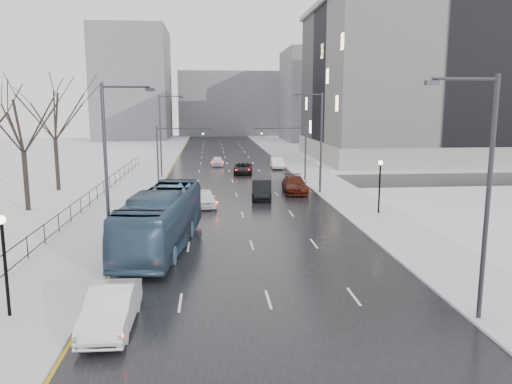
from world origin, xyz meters
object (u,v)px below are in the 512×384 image
object	(u,v)px
streetlight_r_near	(483,187)
no_uturn_sign	(320,166)
lamppost_r_mid	(380,179)
sedan_center_far	(217,161)
lamppost_l	(4,251)
streetlight_r_mid	(319,138)
mast_signal_left	(167,147)
bus	(161,219)
sedan_center_near	(205,198)
sedan_left_near	(111,308)
streetlight_l_near	(110,163)
sedan_right_far	(295,185)
streetlight_l_far	(162,132)
sedan_right_cross	(243,168)
mast_signal_right	(296,146)
tree_park_d	(29,211)
tree_park_e	(59,191)
sedan_right_distant	(277,163)
sedan_right_near	(262,190)

from	to	relation	value
streetlight_r_near	no_uturn_sign	world-z (taller)	streetlight_r_near
lamppost_r_mid	no_uturn_sign	xyz separation A→B (m)	(-1.80, 14.00, -0.64)
sedan_center_far	lamppost_l	bearing A→B (deg)	-99.32
streetlight_r_mid	sedan_center_far	bearing A→B (deg)	112.18
mast_signal_left	bus	xyz separation A→B (m)	(1.72, -26.03, -2.26)
lamppost_l	streetlight_r_near	bearing A→B (deg)	-5.96
lamppost_l	mast_signal_left	size ratio (longest dim) A/B	0.66
streetlight_r_near	sedan_center_near	size ratio (longest dim) A/B	2.27
lamppost_r_mid	sedan_left_near	distance (m)	26.20
streetlight_l_near	lamppost_r_mid	world-z (taller)	streetlight_l_near
sedan_center_far	bus	bearing A→B (deg)	-94.53
bus	sedan_right_far	world-z (taller)	bus
streetlight_l_far	mast_signal_left	xyz separation A→B (m)	(0.84, -4.00, -1.51)
streetlight_r_near	sedan_right_cross	size ratio (longest dim) A/B	1.99
sedan_center_far	streetlight_l_far	bearing A→B (deg)	-118.51
mast_signal_right	streetlight_l_far	bearing A→B (deg)	165.52
mast_signal_right	sedan_left_near	xyz separation A→B (m)	(-13.90, -37.33, -3.24)
streetlight_l_near	bus	size ratio (longest dim) A/B	0.77
streetlight_l_far	sedan_center_far	bearing A→B (deg)	60.40
streetlight_l_far	lamppost_r_mid	size ratio (longest dim) A/B	2.34
tree_park_d	sedan_left_near	distance (m)	25.90
streetlight_l_far	lamppost_l	bearing A→B (deg)	-94.05
streetlight_l_far	sedan_right_far	size ratio (longest dim) A/B	1.77
lamppost_l	sedan_right_cross	distance (m)	45.07
tree_park_e	bus	world-z (taller)	tree_park_e
tree_park_e	streetlight_r_mid	world-z (taller)	streetlight_r_mid
lamppost_r_mid	sedan_left_near	world-z (taller)	lamppost_r_mid
streetlight_r_mid	tree_park_e	bearing A→B (deg)	171.37
lamppost_l	sedan_center_far	size ratio (longest dim) A/B	1.05
lamppost_l	no_uturn_sign	xyz separation A→B (m)	(20.20, 32.00, -0.64)
sedan_right_cross	sedan_right_far	xyz separation A→B (m)	(4.26, -14.55, 0.12)
sedan_center_far	sedan_right_distant	distance (m)	8.98
lamppost_l	sedan_center_near	world-z (taller)	lamppost_l
streetlight_r_near	sedan_right_far	xyz separation A→B (m)	(-2.24, 30.64, -4.76)
streetlight_r_near	sedan_center_near	distance (m)	27.39
streetlight_l_far	sedan_right_near	world-z (taller)	streetlight_l_far
tree_park_d	sedan_right_distant	xyz separation A→B (m)	(24.56, 26.23, 0.80)
lamppost_r_mid	sedan_center_near	bearing A→B (deg)	162.20
lamppost_l	lamppost_r_mid	bearing A→B (deg)	39.29
tree_park_d	sedan_right_distant	size ratio (longest dim) A/B	2.72
streetlight_l_near	mast_signal_left	xyz separation A→B (m)	(0.84, 28.00, -1.51)
mast_signal_right	tree_park_e	bearing A→B (deg)	-171.10
mast_signal_right	streetlight_r_mid	bearing A→B (deg)	-84.00
mast_signal_right	sedan_right_cross	world-z (taller)	mast_signal_right
lamppost_r_mid	sedan_left_near	bearing A→B (deg)	-132.27
mast_signal_left	sedan_center_near	bearing A→B (deg)	-72.44
streetlight_l_near	lamppost_l	size ratio (longest dim) A/B	2.34
lamppost_r_mid	mast_signal_right	world-z (taller)	mast_signal_right
mast_signal_left	sedan_right_cross	bearing A→B (deg)	38.67
no_uturn_sign	lamppost_l	bearing A→B (deg)	-122.26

